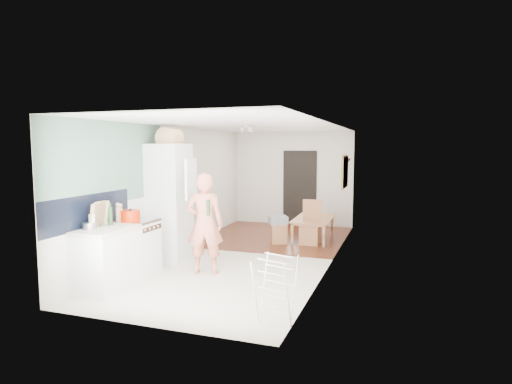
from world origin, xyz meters
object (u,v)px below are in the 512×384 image
Objects in this scene: person at (205,214)px; drying_rack at (275,289)px; dining_table at (315,231)px; dining_chair at (310,223)px; stool at (279,234)px.

person is 2.36m from drying_rack.
drying_rack is (0.42, -4.59, 0.18)m from dining_table.
person is 2.07× the size of dining_chair.
drying_rack is at bearing 121.84° from person.
dining_chair is 1.19× the size of drying_rack.
stool is at bearing -118.04° from person.
dining_table is at bearing -127.54° from person.
person is at bearing 154.74° from drying_rack.
dining_chair is 4.20m from drying_rack.
drying_rack is at bearing -176.18° from dining_table.
person reaches higher than dining_table.
stool is (-0.68, -0.54, -0.00)m from dining_table.
person is at bearing 156.19° from dining_table.
person reaches higher than dining_chair.
dining_chair is (-0.02, -0.42, 0.26)m from dining_table.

